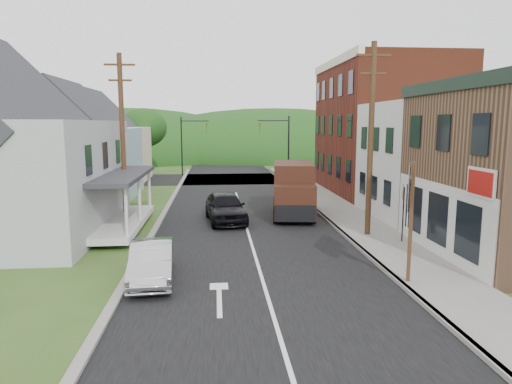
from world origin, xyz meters
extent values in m
plane|color=#2D4719|center=(0.00, 0.00, 0.00)|extent=(120.00, 120.00, 0.00)
cube|color=black|center=(0.00, 10.00, 0.00)|extent=(9.00, 90.00, 0.02)
cube|color=black|center=(0.00, 27.00, 0.00)|extent=(60.00, 9.00, 0.02)
cube|color=slate|center=(5.90, 8.00, 0.07)|extent=(2.80, 55.00, 0.15)
cube|color=slate|center=(4.55, 8.00, 0.07)|extent=(0.20, 55.00, 0.15)
cube|color=slate|center=(-4.65, 8.00, 0.06)|extent=(0.30, 55.00, 0.12)
cube|color=silver|center=(11.30, 7.50, 3.25)|extent=(8.00, 7.00, 6.50)
cube|color=#612717|center=(11.30, 17.00, 5.00)|extent=(8.00, 12.00, 10.00)
cube|color=#A8ABAD|center=(-12.00, 6.00, 2.75)|extent=(10.00, 12.00, 5.50)
cube|color=#8CAAC0|center=(-11.00, 17.00, 2.50)|extent=(7.00, 8.00, 5.00)
cube|color=beige|center=(-11.50, 26.00, 2.50)|extent=(7.00, 8.00, 5.00)
cylinder|color=#472D19|center=(5.60, 3.50, 4.50)|extent=(0.26, 0.26, 9.00)
cube|color=#472D19|center=(5.60, 3.50, 8.40)|extent=(1.60, 0.10, 0.10)
cube|color=#472D19|center=(5.60, 3.50, 7.60)|extent=(1.20, 0.10, 0.10)
cylinder|color=#472D19|center=(-6.50, 8.00, 4.50)|extent=(0.26, 0.26, 9.00)
cube|color=#472D19|center=(-6.50, 8.00, 8.40)|extent=(1.60, 0.10, 0.10)
cube|color=#472D19|center=(-6.50, 8.00, 7.60)|extent=(1.20, 0.10, 0.10)
cylinder|color=black|center=(5.00, 23.50, 3.00)|extent=(0.14, 0.14, 6.00)
cylinder|color=black|center=(3.60, 23.50, 5.60)|extent=(2.80, 0.10, 0.10)
imported|color=olive|center=(2.40, 23.50, 4.90)|extent=(0.16, 0.20, 1.00)
cylinder|color=black|center=(-5.00, 30.50, 3.00)|extent=(0.14, 0.14, 6.00)
cylinder|color=black|center=(-3.60, 30.50, 5.60)|extent=(2.80, 0.10, 0.10)
imported|color=olive|center=(-2.40, 30.50, 4.90)|extent=(0.16, 0.20, 1.00)
cylinder|color=#382616|center=(-9.00, 32.00, 1.96)|extent=(0.36, 0.36, 3.92)
ellipsoid|color=#1A3810|center=(-9.00, 32.00, 4.90)|extent=(4.80, 4.80, 4.08)
ellipsoid|color=#1A3810|center=(0.00, 55.00, 0.00)|extent=(90.00, 30.00, 16.00)
imported|color=#B3B2B8|center=(-3.78, -1.79, 0.66)|extent=(1.72, 4.11, 1.32)
imported|color=black|center=(-1.05, 7.46, 0.82)|extent=(2.49, 5.02, 1.64)
cube|color=black|center=(2.97, 9.12, 1.69)|extent=(2.75, 4.49, 2.79)
cube|color=black|center=(2.64, 6.64, 1.20)|extent=(2.40, 1.82, 1.83)
cube|color=black|center=(2.67, 6.83, 1.98)|extent=(2.16, 1.41, 0.05)
cube|color=black|center=(2.54, 5.83, 0.72)|extent=(2.12, 0.42, 0.87)
cylinder|color=black|center=(1.65, 6.87, 0.43)|extent=(0.38, 0.90, 0.87)
cylinder|color=black|center=(3.66, 6.60, 0.43)|extent=(0.38, 0.90, 0.87)
cylinder|color=black|center=(2.16, 10.69, 0.43)|extent=(0.38, 0.90, 0.87)
cylinder|color=black|center=(4.16, 10.43, 0.43)|extent=(0.38, 0.90, 0.87)
cube|color=#472D19|center=(4.80, -2.99, 2.15)|extent=(0.17, 0.17, 4.00)
cube|color=black|center=(4.74, -2.96, 3.41)|extent=(0.98, 2.10, 0.09)
cube|color=silver|center=(4.37, -3.67, 3.92)|extent=(0.28, 0.58, 0.25)
cube|color=silver|center=(4.37, -3.67, 3.41)|extent=(0.30, 0.63, 0.63)
cube|color=silver|center=(4.37, -3.67, 2.89)|extent=(0.28, 0.58, 0.32)
cube|color=silver|center=(4.70, -2.94, 3.92)|extent=(0.28, 0.58, 0.25)
cube|color=silver|center=(4.70, -2.94, 3.41)|extent=(0.30, 0.63, 0.63)
cube|color=silver|center=(4.70, -2.94, 2.89)|extent=(0.28, 0.58, 0.32)
cube|color=silver|center=(5.03, -2.21, 3.92)|extent=(0.28, 0.58, 0.25)
cube|color=silver|center=(5.03, -2.21, 3.41)|extent=(0.30, 0.63, 0.63)
cube|color=silver|center=(5.03, -2.21, 2.89)|extent=(0.28, 0.58, 0.32)
cube|color=silver|center=(4.70, -2.94, 2.26)|extent=(0.23, 0.48, 0.63)
cylinder|color=black|center=(6.70, 2.05, 1.37)|extent=(0.08, 0.08, 2.44)
cube|color=black|center=(6.63, 2.05, 2.39)|extent=(0.29, 0.67, 0.72)
cube|color=orange|center=(6.64, 2.05, 2.39)|extent=(0.27, 0.60, 0.65)
camera|label=1|loc=(-1.56, -17.10, 5.37)|focal=32.00mm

